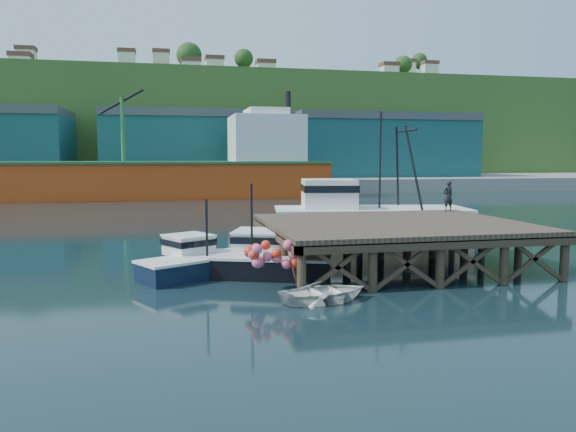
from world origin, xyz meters
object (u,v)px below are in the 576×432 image
object	(u,v)px
boat_black	(256,258)
dockworker	(448,196)
boat_navy	(197,260)
dinghy	(325,292)
trawler	(367,214)

from	to	relation	value
boat_black	dockworker	bearing A→B (deg)	43.04
boat_navy	dinghy	bearing A→B (deg)	-81.40
boat_navy	boat_black	distance (m)	2.60
trawler	dockworker	distance (m)	5.24
boat_navy	trawler	distance (m)	13.73
boat_black	dockworker	size ratio (longest dim) A/B	4.02
boat_navy	dinghy	xyz separation A→B (m)	(4.21, -5.53, -0.35)
trawler	dockworker	size ratio (longest dim) A/B	7.10
boat_navy	boat_black	world-z (taller)	boat_black
dockworker	dinghy	bearing A→B (deg)	33.08
trawler	dinghy	bearing A→B (deg)	-106.77
trawler	dockworker	bearing A→B (deg)	-37.08
boat_navy	boat_black	xyz separation A→B (m)	(2.57, -0.40, 0.06)
dockworker	boat_navy	bearing A→B (deg)	5.99
trawler	boat_black	bearing A→B (deg)	-124.90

